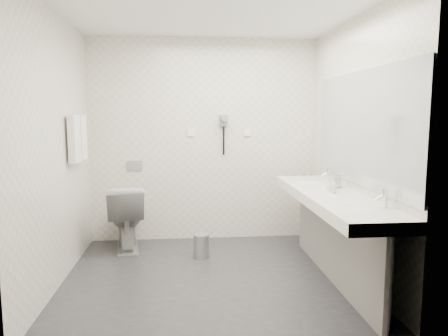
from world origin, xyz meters
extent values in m
plane|color=#29292E|center=(0.00, 0.00, 0.00)|extent=(2.80, 2.80, 0.00)
plane|color=white|center=(0.00, 0.00, 2.50)|extent=(2.80, 2.80, 0.00)
plane|color=silver|center=(0.00, 1.30, 1.25)|extent=(2.80, 0.00, 2.80)
plane|color=silver|center=(0.00, -1.30, 1.25)|extent=(2.80, 0.00, 2.80)
plane|color=silver|center=(-1.40, 0.00, 1.25)|extent=(0.00, 2.60, 2.60)
plane|color=silver|center=(1.40, 0.00, 1.25)|extent=(0.00, 2.60, 2.60)
cube|color=white|center=(1.12, -0.20, 0.80)|extent=(0.55, 2.20, 0.10)
cube|color=gray|center=(1.15, -0.20, 0.38)|extent=(0.03, 2.15, 0.75)
cylinder|color=silver|center=(1.18, -1.24, 0.38)|extent=(0.06, 0.06, 0.75)
cylinder|color=silver|center=(1.18, 0.84, 0.38)|extent=(0.06, 0.06, 0.75)
cube|color=#B2BCC6|center=(1.39, -0.20, 1.45)|extent=(0.02, 2.20, 1.05)
ellipsoid|color=white|center=(1.12, -0.85, 0.83)|extent=(0.40, 0.31, 0.05)
ellipsoid|color=white|center=(1.12, 0.45, 0.83)|extent=(0.40, 0.31, 0.05)
cylinder|color=silver|center=(1.32, -0.85, 0.92)|extent=(0.04, 0.04, 0.15)
cylinder|color=silver|center=(1.32, 0.45, 0.92)|extent=(0.04, 0.04, 0.15)
imported|color=silver|center=(1.14, -0.14, 0.90)|extent=(0.04, 0.04, 0.09)
imported|color=silver|center=(1.15, -0.10, 0.90)|extent=(0.11, 0.11, 0.10)
imported|color=silver|center=(1.14, -0.23, 0.90)|extent=(0.05, 0.05, 0.11)
cylinder|color=silver|center=(1.27, 0.03, 0.91)|extent=(0.07, 0.07, 0.11)
cylinder|color=silver|center=(1.30, 0.09, 0.91)|extent=(0.08, 0.08, 0.12)
imported|color=white|center=(-0.93, 0.97, 0.38)|extent=(0.53, 0.80, 0.76)
cube|color=#B2B5BA|center=(-0.85, 1.29, 0.95)|extent=(0.18, 0.02, 0.12)
cylinder|color=#B2B5BA|center=(-0.06, 0.56, 0.12)|extent=(0.23, 0.23, 0.24)
cylinder|color=#B2B5BA|center=(-0.06, 0.56, 0.25)|extent=(0.17, 0.17, 0.02)
cylinder|color=silver|center=(-1.35, 0.55, 1.55)|extent=(0.02, 0.62, 0.02)
cube|color=white|center=(-1.34, 0.41, 1.33)|extent=(0.07, 0.24, 0.48)
cube|color=white|center=(-1.34, 0.69, 1.33)|extent=(0.07, 0.24, 0.48)
cube|color=gray|center=(0.25, 1.27, 1.50)|extent=(0.10, 0.04, 0.14)
cylinder|color=gray|center=(0.25, 1.20, 1.53)|extent=(0.08, 0.14, 0.08)
cylinder|color=black|center=(0.25, 1.26, 1.25)|extent=(0.02, 0.02, 0.35)
cube|color=white|center=(-0.15, 1.29, 1.35)|extent=(0.09, 0.02, 0.09)
cube|color=white|center=(0.55, 1.29, 1.35)|extent=(0.09, 0.02, 0.09)
camera|label=1|loc=(-0.24, -3.95, 1.58)|focal=33.80mm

